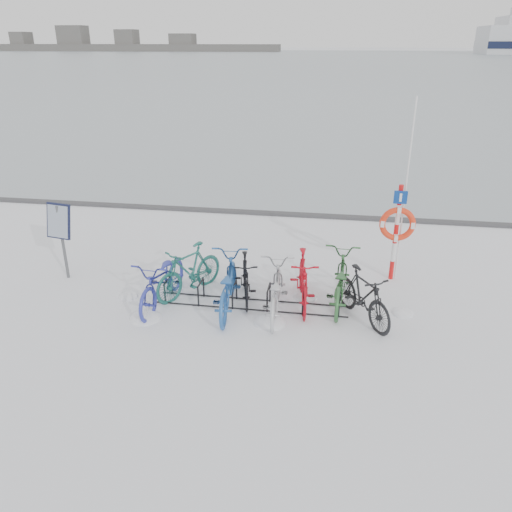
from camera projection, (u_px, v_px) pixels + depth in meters
ground at (251, 305)px, 10.43m from camera, size 900.00×900.00×0.00m
ice_sheet at (337, 59)px, 150.88m from camera, size 400.00×298.00×0.02m
quay_edge at (283, 214)px, 15.76m from camera, size 400.00×0.25×0.10m
bike_rack at (251, 297)px, 10.36m from camera, size 4.00×0.48×0.46m
info_board at (59, 225)px, 11.12m from camera, size 0.63×0.34×1.80m
lifebuoy_station at (398, 224)px, 11.00m from camera, size 0.78×0.22×4.07m
shoreline at (106, 46)px, 262.78m from camera, size 180.00×12.00×9.50m
bike_0 at (163, 279)px, 10.30m from camera, size 0.92×2.21×1.13m
bike_1 at (189, 269)px, 10.73m from camera, size 1.41×1.89×1.13m
bike_2 at (227, 283)px, 10.11m from camera, size 0.95×2.24×1.15m
bike_3 at (245, 277)px, 10.54m from camera, size 0.81×1.71×0.99m
bike_4 at (275, 289)px, 9.96m from camera, size 0.80×2.04×1.05m
bike_5 at (303, 279)px, 10.27m from camera, size 0.78×1.97×1.15m
bike_6 at (340, 279)px, 10.33m from camera, size 0.85×2.15×1.11m
bike_7 at (363, 294)px, 9.71m from camera, size 1.40×1.79×1.08m
snow_drifts at (238, 313)px, 10.12m from camera, size 6.21×1.98×0.23m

